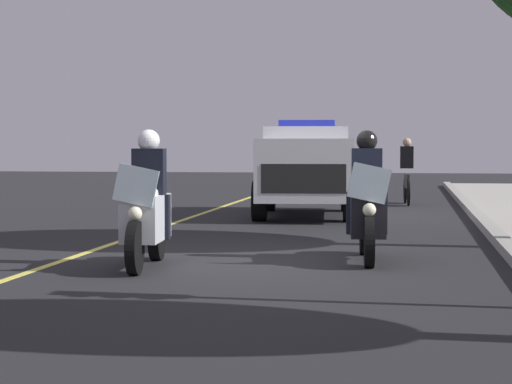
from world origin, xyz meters
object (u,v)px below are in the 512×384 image
Objects in this scene: police_motorcycle_lead_right at (367,208)px; cyclist_background at (407,171)px; police_suv at (306,166)px; police_motorcycle_lead_left at (146,211)px.

police_motorcycle_lead_right reaches higher than cyclist_background.
police_motorcycle_lead_right is at bearing 11.38° from police_suv.
police_suv is at bearing -168.62° from police_motorcycle_lead_right.
police_motorcycle_lead_left is 2.91m from police_motorcycle_lead_right.
police_motorcycle_lead_right is 1.22× the size of cyclist_background.
police_motorcycle_lead_right is (-1.11, 2.69, 0.00)m from police_motorcycle_lead_left.
police_suv is (-9.15, 1.07, 0.37)m from police_motorcycle_lead_left.
police_motorcycle_lead_right is at bearing 112.34° from police_motorcycle_lead_left.
police_suv reaches higher than police_motorcycle_lead_left.
police_motorcycle_lead_left reaches higher than cyclist_background.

